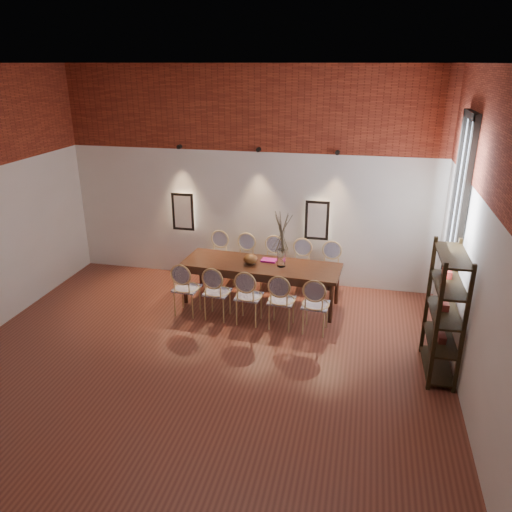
% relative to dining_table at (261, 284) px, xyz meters
% --- Properties ---
extents(floor, '(7.00, 7.00, 0.02)m').
position_rel_dining_table_xyz_m(floor, '(-0.46, -2.45, -0.39)').
color(floor, brown).
rests_on(floor, ground).
extents(ceiling, '(7.00, 7.00, 0.02)m').
position_rel_dining_table_xyz_m(ceiling, '(-0.46, -2.45, 3.63)').
color(ceiling, silver).
rests_on(ceiling, ground).
extents(wall_back, '(7.00, 0.10, 4.00)m').
position_rel_dining_table_xyz_m(wall_back, '(-0.46, 1.10, 1.62)').
color(wall_back, silver).
rests_on(wall_back, ground).
extents(wall_right, '(0.10, 7.00, 4.00)m').
position_rel_dining_table_xyz_m(wall_right, '(3.09, -2.45, 1.62)').
color(wall_right, silver).
rests_on(wall_right, ground).
extents(brick_band_back, '(7.00, 0.02, 1.50)m').
position_rel_dining_table_xyz_m(brick_band_back, '(-0.46, 1.03, 2.88)').
color(brick_band_back, maroon).
rests_on(brick_band_back, ground).
extents(brick_band_right, '(0.02, 7.00, 1.50)m').
position_rel_dining_table_xyz_m(brick_band_right, '(3.02, -2.45, 2.88)').
color(brick_band_right, maroon).
rests_on(brick_band_right, ground).
extents(niche_left, '(0.36, 0.06, 0.66)m').
position_rel_dining_table_xyz_m(niche_left, '(-1.76, 1.00, 0.93)').
color(niche_left, '#FFEAC6').
rests_on(niche_left, wall_back).
extents(niche_right, '(0.36, 0.06, 0.66)m').
position_rel_dining_table_xyz_m(niche_right, '(0.84, 1.00, 0.93)').
color(niche_right, '#FFEAC6').
rests_on(niche_right, wall_back).
extents(spot_fixture_left, '(0.08, 0.10, 0.08)m').
position_rel_dining_table_xyz_m(spot_fixture_left, '(-1.76, 0.97, 2.17)').
color(spot_fixture_left, black).
rests_on(spot_fixture_left, wall_back).
extents(spot_fixture_mid, '(0.08, 0.10, 0.08)m').
position_rel_dining_table_xyz_m(spot_fixture_mid, '(-0.26, 0.97, 2.17)').
color(spot_fixture_mid, black).
rests_on(spot_fixture_mid, wall_back).
extents(spot_fixture_right, '(0.08, 0.10, 0.08)m').
position_rel_dining_table_xyz_m(spot_fixture_right, '(1.14, 0.97, 2.17)').
color(spot_fixture_right, black).
rests_on(spot_fixture_right, wall_back).
extents(window_glass, '(0.02, 0.78, 2.38)m').
position_rel_dining_table_xyz_m(window_glass, '(3.00, -0.45, 1.77)').
color(window_glass, silver).
rests_on(window_glass, wall_right).
extents(window_frame, '(0.08, 0.90, 2.50)m').
position_rel_dining_table_xyz_m(window_frame, '(2.98, -0.45, 1.77)').
color(window_frame, black).
rests_on(window_frame, wall_right).
extents(window_mullion, '(0.06, 0.06, 2.40)m').
position_rel_dining_table_xyz_m(window_mullion, '(2.98, -0.45, 1.77)').
color(window_mullion, black).
rests_on(window_mullion, wall_right).
extents(dining_table, '(2.79, 1.06, 0.75)m').
position_rel_dining_table_xyz_m(dining_table, '(0.00, 0.00, 0.00)').
color(dining_table, '#371B0F').
rests_on(dining_table, floor).
extents(chair_near_a, '(0.47, 0.47, 0.94)m').
position_rel_dining_table_xyz_m(chair_near_a, '(-1.14, -0.65, 0.09)').
color(chair_near_a, tan).
rests_on(chair_near_a, floor).
extents(chair_near_b, '(0.47, 0.47, 0.94)m').
position_rel_dining_table_xyz_m(chair_near_b, '(-0.59, -0.68, 0.09)').
color(chair_near_b, tan).
rests_on(chair_near_b, floor).
extents(chair_near_c, '(0.47, 0.47, 0.94)m').
position_rel_dining_table_xyz_m(chair_near_c, '(-0.05, -0.72, 0.09)').
color(chair_near_c, tan).
rests_on(chair_near_c, floor).
extents(chair_near_d, '(0.47, 0.47, 0.94)m').
position_rel_dining_table_xyz_m(chair_near_d, '(0.50, -0.75, 0.09)').
color(chair_near_d, tan).
rests_on(chair_near_d, floor).
extents(chair_near_e, '(0.47, 0.47, 0.94)m').
position_rel_dining_table_xyz_m(chair_near_e, '(1.04, -0.79, 0.09)').
color(chair_near_e, tan).
rests_on(chair_near_e, floor).
extents(chair_far_a, '(0.47, 0.47, 0.94)m').
position_rel_dining_table_xyz_m(chair_far_a, '(-1.04, 0.79, 0.09)').
color(chair_far_a, tan).
rests_on(chair_far_a, floor).
extents(chair_far_b, '(0.47, 0.47, 0.94)m').
position_rel_dining_table_xyz_m(chair_far_b, '(-0.50, 0.75, 0.09)').
color(chair_far_b, tan).
rests_on(chair_far_b, floor).
extents(chair_far_c, '(0.47, 0.47, 0.94)m').
position_rel_dining_table_xyz_m(chair_far_c, '(0.05, 0.72, 0.09)').
color(chair_far_c, tan).
rests_on(chair_far_c, floor).
extents(chair_far_d, '(0.47, 0.47, 0.94)m').
position_rel_dining_table_xyz_m(chair_far_d, '(0.59, 0.68, 0.09)').
color(chair_far_d, tan).
rests_on(chair_far_d, floor).
extents(chair_far_e, '(0.47, 0.47, 0.94)m').
position_rel_dining_table_xyz_m(chair_far_e, '(1.14, 0.65, 0.09)').
color(chair_far_e, tan).
rests_on(chair_far_e, floor).
extents(vase, '(0.14, 0.14, 0.30)m').
position_rel_dining_table_xyz_m(vase, '(0.36, -0.02, 0.53)').
color(vase, silver).
rests_on(vase, dining_table).
extents(dried_branches, '(0.50, 0.50, 0.70)m').
position_rel_dining_table_xyz_m(dried_branches, '(0.36, -0.02, 0.98)').
color(dried_branches, '#49422D').
rests_on(dried_branches, vase).
extents(bowl, '(0.24, 0.24, 0.18)m').
position_rel_dining_table_xyz_m(bowl, '(-0.18, -0.04, 0.46)').
color(bowl, brown).
rests_on(bowl, dining_table).
extents(book, '(0.27, 0.20, 0.03)m').
position_rel_dining_table_xyz_m(book, '(0.11, 0.16, 0.39)').
color(book, '#99147A').
rests_on(book, dining_table).
extents(shelving_rack, '(0.40, 1.01, 1.80)m').
position_rel_dining_table_xyz_m(shelving_rack, '(2.82, -1.51, 0.53)').
color(shelving_rack, black).
rests_on(shelving_rack, floor).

